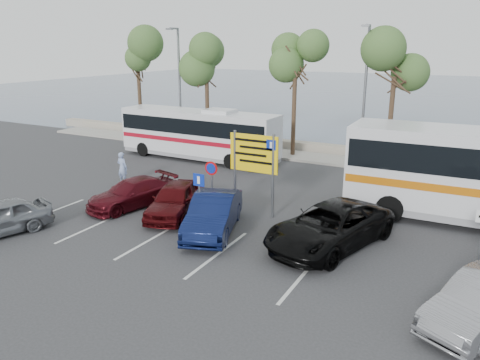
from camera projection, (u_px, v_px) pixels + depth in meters
The scene contains 20 objects.
ground at pixel (193, 235), 18.10m from camera, with size 120.00×120.00×0.00m, color #2F2F31.
kerb_strip at pixel (314, 158), 29.94m from camera, with size 44.00×2.40×0.15m, color #9B978D.
seawall at pixel (324, 149), 31.57m from camera, with size 48.00×0.80×0.60m, color gray.
sea at pixel (418, 93), 68.94m from camera, with size 140.00×140.00×0.00m, color #465B71.
tree_far_left at pixel (137, 55), 34.48m from camera, with size 3.20×3.20×7.60m.
tree_left at pixel (206, 61), 31.87m from camera, with size 3.20×3.20×7.20m.
tree_mid at pixel (296, 51), 28.76m from camera, with size 3.20×3.20×8.00m.
tree_right at pixel (396, 61), 26.20m from camera, with size 3.20×3.20×7.40m.
street_lamp_left at pixel (179, 81), 32.76m from camera, with size 0.45×1.15×8.01m.
street_lamp_right at pixel (365, 89), 26.91m from camera, with size 0.45×1.15×8.01m.
direction_sign at pixel (254, 160), 19.67m from camera, with size 2.20×0.12×3.60m.
sign_no_stop at pixel (212, 179), 19.95m from camera, with size 0.60×0.08×2.35m.
sign_parking at pixel (199, 193), 18.44m from camera, with size 0.50×0.07×2.25m.
lane_markings at pixel (154, 239), 17.76m from camera, with size 12.02×4.20×0.01m, color silver, non-canonical shape.
coach_bus_left at pixel (199, 136), 29.49m from camera, with size 10.63×2.51×3.30m.
car_blue at pixel (213, 214), 18.23m from camera, with size 1.59×4.57×1.51m, color #0D1740.
car_maroon at pixel (132, 193), 21.13m from camera, with size 1.74×4.29×1.24m, color #4D0C14.
car_red at pixel (175, 199), 20.02m from camera, with size 1.69×4.20×1.43m, color #43090C.
suv_black at pixel (330, 226), 16.93m from camera, with size 2.54×5.51×1.53m, color black.
pedestrian_near at pixel (122, 168), 24.60m from camera, with size 0.61×0.40×1.68m, color #8EA1CF.
Camera 1 is at (9.46, -13.96, 7.15)m, focal length 35.00 mm.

